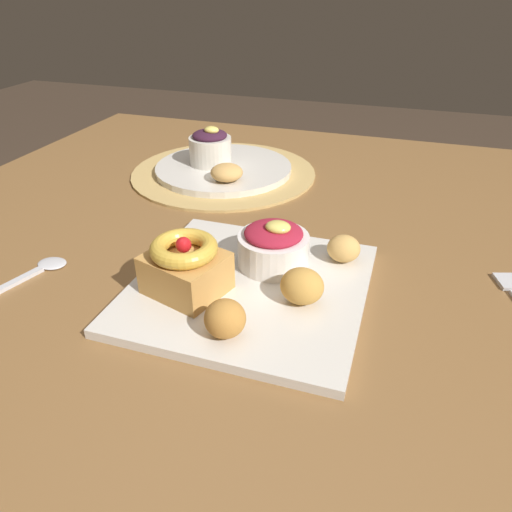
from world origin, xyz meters
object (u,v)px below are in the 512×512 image
at_px(front_plate, 251,287).
at_px(spoon, 34,272).
at_px(fritter_front, 302,286).
at_px(berry_ramekin, 273,246).
at_px(cake_slice, 185,266).
at_px(back_ramekin, 210,147).
at_px(fritter_middle, 225,319).
at_px(fritter_back, 344,248).
at_px(back_pastry, 227,172).
at_px(back_plate, 224,168).

bearing_deg(front_plate, spoon, -169.70).
bearing_deg(fritter_front, front_plate, 166.16).
xyz_separation_m(front_plate, berry_ramekin, (0.01, 0.05, 0.03)).
height_order(cake_slice, back_ramekin, back_ramekin).
bearing_deg(fritter_front, back_ramekin, 125.68).
distance_m(berry_ramekin, fritter_middle, 0.15).
distance_m(fritter_front, fritter_back, 0.11).
xyz_separation_m(back_pastry, spoon, (-0.14, -0.34, -0.03)).
distance_m(berry_ramekin, back_pastry, 0.29).
relative_size(fritter_front, fritter_middle, 1.14).
relative_size(berry_ramekin, fritter_middle, 2.07).
xyz_separation_m(fritter_front, fritter_middle, (-0.06, -0.08, -0.00)).
bearing_deg(fritter_back, back_ramekin, 138.01).
relative_size(cake_slice, back_pastry, 1.80).
bearing_deg(back_plate, fritter_front, -56.95).
distance_m(fritter_back, back_plate, 0.39).
xyz_separation_m(front_plate, fritter_middle, (0.01, -0.10, 0.03)).
height_order(front_plate, berry_ramekin, berry_ramekin).
relative_size(berry_ramekin, back_ramekin, 1.13).
distance_m(fritter_front, back_ramekin, 0.47).
bearing_deg(cake_slice, fritter_front, 8.52).
relative_size(fritter_front, fritter_back, 1.16).
xyz_separation_m(berry_ramekin, fritter_back, (0.08, 0.04, -0.01)).
distance_m(front_plate, cake_slice, 0.09).
bearing_deg(fritter_middle, back_pastry, 110.98).
bearing_deg(berry_ramekin, back_pastry, 123.28).
bearing_deg(spoon, back_ramekin, 4.98).
height_order(front_plate, fritter_front, fritter_front).
bearing_deg(cake_slice, fritter_middle, -39.96).
relative_size(fritter_back, back_pastry, 0.75).
xyz_separation_m(fritter_front, spoon, (-0.35, -0.03, -0.03)).
bearing_deg(front_plate, fritter_back, 42.67).
distance_m(fritter_front, fritter_middle, 0.10).
xyz_separation_m(cake_slice, fritter_back, (0.17, 0.13, -0.02)).
bearing_deg(cake_slice, back_ramekin, 108.93).
relative_size(fritter_front, spoon, 0.41).
bearing_deg(spoon, fritter_middle, -83.74).
distance_m(back_plate, back_ramekin, 0.05).
xyz_separation_m(fritter_front, back_plate, (-0.25, 0.38, -0.02)).
distance_m(berry_ramekin, spoon, 0.32).
distance_m(front_plate, berry_ramekin, 0.06).
height_order(back_plate, back_ramekin, back_ramekin).
bearing_deg(spoon, front_plate, -64.17).
relative_size(fritter_back, spoon, 0.35).
xyz_separation_m(berry_ramekin, fritter_front, (0.05, -0.07, -0.01)).
bearing_deg(back_pastry, spoon, -111.95).
bearing_deg(spoon, fritter_back, -54.06).
bearing_deg(fritter_back, fritter_middle, -116.22).
height_order(cake_slice, back_plate, cake_slice).
bearing_deg(fritter_front, spoon, -174.32).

